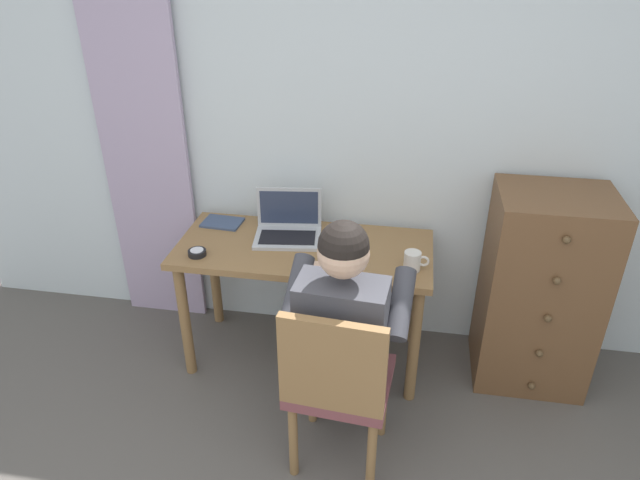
{
  "coord_description": "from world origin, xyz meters",
  "views": [
    {
      "loc": [
        0.26,
        -0.63,
        2.14
      ],
      "look_at": [
        -0.14,
        1.74,
        0.81
      ],
      "focal_mm": 31.97,
      "sensor_mm": 36.0,
      "label": 1
    }
  ],
  "objects_px": {
    "chair": "(337,382)",
    "computer_mouse": "(335,238)",
    "coffee_mug": "(413,261)",
    "notebook_pad": "(222,222)",
    "desk": "(304,264)",
    "dresser": "(539,290)",
    "desk_clock": "(197,253)",
    "person_seated": "(347,320)",
    "laptop": "(288,227)"
  },
  "relations": [
    {
      "from": "person_seated",
      "to": "computer_mouse",
      "type": "distance_m",
      "value": 0.63
    },
    {
      "from": "chair",
      "to": "coffee_mug",
      "type": "height_order",
      "value": "chair"
    },
    {
      "from": "desk_clock",
      "to": "coffee_mug",
      "type": "xyz_separation_m",
      "value": [
        1.05,
        0.04,
        0.03
      ]
    },
    {
      "from": "notebook_pad",
      "to": "coffee_mug",
      "type": "xyz_separation_m",
      "value": [
        1.04,
        -0.31,
        0.04
      ]
    },
    {
      "from": "desk",
      "to": "person_seated",
      "type": "bearing_deg",
      "value": -61.27
    },
    {
      "from": "dresser",
      "to": "desk_clock",
      "type": "xyz_separation_m",
      "value": [
        -1.7,
        -0.25,
        0.2
      ]
    },
    {
      "from": "desk_clock",
      "to": "notebook_pad",
      "type": "distance_m",
      "value": 0.35
    },
    {
      "from": "laptop",
      "to": "desk_clock",
      "type": "xyz_separation_m",
      "value": [
        -0.4,
        -0.27,
        -0.04
      ]
    },
    {
      "from": "computer_mouse",
      "to": "notebook_pad",
      "type": "distance_m",
      "value": 0.64
    },
    {
      "from": "chair",
      "to": "desk_clock",
      "type": "height_order",
      "value": "chair"
    },
    {
      "from": "person_seated",
      "to": "computer_mouse",
      "type": "relative_size",
      "value": 11.96
    },
    {
      "from": "desk",
      "to": "computer_mouse",
      "type": "height_order",
      "value": "computer_mouse"
    },
    {
      "from": "person_seated",
      "to": "laptop",
      "type": "bearing_deg",
      "value": 122.12
    },
    {
      "from": "desk",
      "to": "desk_clock",
      "type": "bearing_deg",
      "value": -160.52
    },
    {
      "from": "person_seated",
      "to": "computer_mouse",
      "type": "bearing_deg",
      "value": 103.3
    },
    {
      "from": "chair",
      "to": "coffee_mug",
      "type": "bearing_deg",
      "value": 64.76
    },
    {
      "from": "person_seated",
      "to": "coffee_mug",
      "type": "bearing_deg",
      "value": 56.7
    },
    {
      "from": "desk",
      "to": "notebook_pad",
      "type": "bearing_deg",
      "value": 160.53
    },
    {
      "from": "chair",
      "to": "person_seated",
      "type": "relative_size",
      "value": 0.73
    },
    {
      "from": "computer_mouse",
      "to": "coffee_mug",
      "type": "xyz_separation_m",
      "value": [
        0.4,
        -0.22,
        0.03
      ]
    },
    {
      "from": "desk",
      "to": "laptop",
      "type": "relative_size",
      "value": 3.51
    },
    {
      "from": "chair",
      "to": "dresser",
      "type": "bearing_deg",
      "value": 40.67
    },
    {
      "from": "chair",
      "to": "coffee_mug",
      "type": "xyz_separation_m",
      "value": [
        0.27,
        0.58,
        0.27
      ]
    },
    {
      "from": "chair",
      "to": "computer_mouse",
      "type": "height_order",
      "value": "chair"
    },
    {
      "from": "person_seated",
      "to": "desk",
      "type": "bearing_deg",
      "value": 118.73
    },
    {
      "from": "coffee_mug",
      "to": "desk",
      "type": "bearing_deg",
      "value": 166.16
    },
    {
      "from": "laptop",
      "to": "dresser",
      "type": "bearing_deg",
      "value": -0.85
    },
    {
      "from": "laptop",
      "to": "desk_clock",
      "type": "relative_size",
      "value": 4.1
    },
    {
      "from": "dresser",
      "to": "notebook_pad",
      "type": "relative_size",
      "value": 5.02
    },
    {
      "from": "desk_clock",
      "to": "coffee_mug",
      "type": "relative_size",
      "value": 0.75
    },
    {
      "from": "computer_mouse",
      "to": "coffee_mug",
      "type": "relative_size",
      "value": 0.83
    },
    {
      "from": "desk_clock",
      "to": "laptop",
      "type": "bearing_deg",
      "value": 34.29
    },
    {
      "from": "person_seated",
      "to": "coffee_mug",
      "type": "distance_m",
      "value": 0.48
    },
    {
      "from": "dresser",
      "to": "desk_clock",
      "type": "distance_m",
      "value": 1.73
    },
    {
      "from": "dresser",
      "to": "person_seated",
      "type": "xyz_separation_m",
      "value": [
        -0.9,
        -0.61,
        0.15
      ]
    },
    {
      "from": "computer_mouse",
      "to": "desk_clock",
      "type": "bearing_deg",
      "value": -145.42
    },
    {
      "from": "coffee_mug",
      "to": "computer_mouse",
      "type": "bearing_deg",
      "value": 151.81
    },
    {
      "from": "laptop",
      "to": "coffee_mug",
      "type": "distance_m",
      "value": 0.69
    },
    {
      "from": "person_seated",
      "to": "laptop",
      "type": "xyz_separation_m",
      "value": [
        -0.39,
        0.63,
        0.09
      ]
    },
    {
      "from": "chair",
      "to": "person_seated",
      "type": "height_order",
      "value": "person_seated"
    },
    {
      "from": "desk",
      "to": "notebook_pad",
      "type": "xyz_separation_m",
      "value": [
        -0.49,
        0.17,
        0.11
      ]
    },
    {
      "from": "dresser",
      "to": "person_seated",
      "type": "relative_size",
      "value": 0.88
    },
    {
      "from": "notebook_pad",
      "to": "chair",
      "type": "bearing_deg",
      "value": -44.81
    },
    {
      "from": "person_seated",
      "to": "coffee_mug",
      "type": "relative_size",
      "value": 9.97
    },
    {
      "from": "laptop",
      "to": "notebook_pad",
      "type": "relative_size",
      "value": 1.76
    },
    {
      "from": "computer_mouse",
      "to": "coffee_mug",
      "type": "distance_m",
      "value": 0.46
    },
    {
      "from": "person_seated",
      "to": "dresser",
      "type": "bearing_deg",
      "value": 33.81
    },
    {
      "from": "chair",
      "to": "computer_mouse",
      "type": "xyz_separation_m",
      "value": [
        -0.13,
        0.79,
        0.23
      ]
    },
    {
      "from": "desk",
      "to": "laptop",
      "type": "xyz_separation_m",
      "value": [
        -0.1,
        0.1,
        0.15
      ]
    },
    {
      "from": "desk",
      "to": "person_seated",
      "type": "height_order",
      "value": "person_seated"
    }
  ]
}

